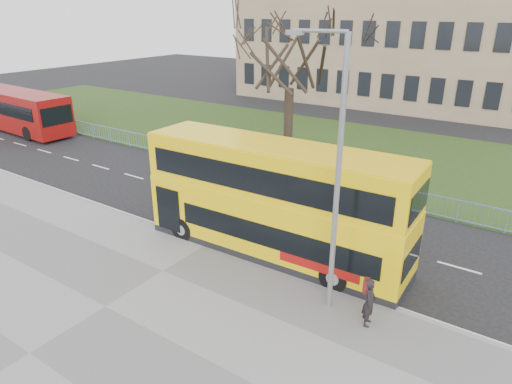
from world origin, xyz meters
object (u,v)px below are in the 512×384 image
(red_bus, at_px, (15,109))
(yellow_bus, at_px, (274,198))
(pedestrian, at_px, (369,302))
(street_lamp, at_px, (335,170))

(red_bus, bearing_deg, yellow_bus, -8.54)
(red_bus, bearing_deg, pedestrian, -10.80)
(pedestrian, xyz_separation_m, street_lamp, (-1.50, 0.19, 3.88))
(yellow_bus, xyz_separation_m, street_lamp, (3.32, -2.07, 2.41))
(yellow_bus, xyz_separation_m, pedestrian, (4.82, -2.27, -1.47))
(red_bus, relative_size, street_lamp, 1.41)
(yellow_bus, bearing_deg, street_lamp, -33.40)
(red_bus, xyz_separation_m, street_lamp, (30.98, -7.40, 3.12))
(yellow_bus, height_order, red_bus, yellow_bus)
(yellow_bus, distance_m, street_lamp, 4.60)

